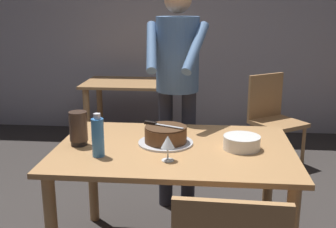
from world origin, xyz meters
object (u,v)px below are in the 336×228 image
object	(u,v)px
water_bottle	(98,137)
background_chair_0	(273,116)
cake_on_platter	(166,136)
cake_knife	(156,124)
plate_stack	(242,142)
wine_glass_near	(168,143)
background_table	(130,96)
main_dining_table	(174,164)
person_cutting_cake	(177,75)
hurricane_lamp	(78,128)

from	to	relation	value
water_bottle	background_chair_0	distance (m)	2.37
cake_on_platter	water_bottle	size ratio (longest dim) A/B	1.36
background_chair_0	cake_on_platter	bearing A→B (deg)	-118.25
cake_knife	plate_stack	xyz separation A→B (m)	(0.53, -0.08, -0.08)
wine_glass_near	water_bottle	size ratio (longest dim) A/B	0.58
plate_stack	background_table	distance (m)	2.43
main_dining_table	person_cutting_cake	size ratio (longest dim) A/B	0.83
person_cutting_cake	background_chair_0	distance (m)	1.51
hurricane_lamp	cake_knife	bearing A→B (deg)	12.91
wine_glass_near	hurricane_lamp	xyz separation A→B (m)	(-0.56, 0.21, 0.00)
cake_on_platter	cake_knife	distance (m)	0.10
hurricane_lamp	person_cutting_cake	world-z (taller)	person_cutting_cake
cake_knife	hurricane_lamp	distance (m)	0.47
main_dining_table	wine_glass_near	bearing A→B (deg)	-94.41
wine_glass_near	water_bottle	xyz separation A→B (m)	(-0.40, 0.03, 0.01)
hurricane_lamp	wine_glass_near	bearing A→B (deg)	-20.35
cake_knife	wine_glass_near	distance (m)	0.33
plate_stack	hurricane_lamp	distance (m)	0.99
cake_on_platter	plate_stack	world-z (taller)	cake_on_platter
main_dining_table	hurricane_lamp	bearing A→B (deg)	-177.67
main_dining_table	water_bottle	bearing A→B (deg)	-154.27
cake_on_platter	water_bottle	xyz separation A→B (m)	(-0.36, -0.25, 0.06)
hurricane_lamp	background_chair_0	distance (m)	2.33
water_bottle	background_chair_0	xyz separation A→B (m)	(1.28, 1.97, -0.37)
plate_stack	background_chair_0	size ratio (longest dim) A/B	0.24
cake_knife	water_bottle	size ratio (longest dim) A/B	1.02
plate_stack	wine_glass_near	world-z (taller)	wine_glass_near
cake_knife	water_bottle	bearing A→B (deg)	-136.04
wine_glass_near	hurricane_lamp	distance (m)	0.60
main_dining_table	cake_knife	size ratio (longest dim) A/B	5.60
wine_glass_near	hurricane_lamp	bearing A→B (deg)	159.65
person_cutting_cake	water_bottle	bearing A→B (deg)	-112.88
cake_knife	background_chair_0	xyz separation A→B (m)	(0.99, 1.68, -0.37)
cake_knife	person_cutting_cake	size ratio (longest dim) A/B	0.15
cake_on_platter	hurricane_lamp	size ratio (longest dim) A/B	1.62
cake_on_platter	water_bottle	distance (m)	0.44
cake_on_platter	background_chair_0	xyz separation A→B (m)	(0.92, 1.71, -0.31)
cake_on_platter	background_chair_0	distance (m)	1.97
background_chair_0	plate_stack	bearing A→B (deg)	-104.66
water_bottle	hurricane_lamp	bearing A→B (deg)	133.46
plate_stack	background_chair_0	world-z (taller)	background_chair_0
cake_on_platter	background_chair_0	bearing A→B (deg)	61.75
plate_stack	hurricane_lamp	world-z (taller)	hurricane_lamp
water_bottle	background_table	xyz separation A→B (m)	(-0.27, 2.37, -0.29)
main_dining_table	person_cutting_cake	world-z (taller)	person_cutting_cake
cake_on_platter	person_cutting_cake	xyz separation A→B (m)	(0.02, 0.65, 0.27)
water_bottle	background_table	world-z (taller)	water_bottle
main_dining_table	person_cutting_cake	xyz separation A→B (m)	(-0.04, 0.70, 0.44)
cake_knife	person_cutting_cake	world-z (taller)	person_cutting_cake
cake_knife	plate_stack	size ratio (longest dim) A/B	1.16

